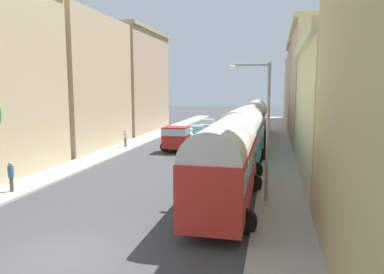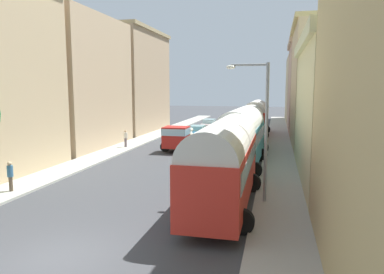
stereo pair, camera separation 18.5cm
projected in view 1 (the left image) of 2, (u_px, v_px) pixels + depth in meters
ground_plane at (207, 142)px, 38.29m from camera, size 154.00×154.00×0.00m
sidewalk_left at (143, 140)px, 39.86m from camera, size 2.50×70.00×0.14m
sidewalk_right at (278, 144)px, 36.69m from camera, size 2.50×70.00×0.14m
building_left_2 at (84, 83)px, 34.26m from camera, size 4.69×11.76×12.35m
building_left_3 at (136, 81)px, 47.26m from camera, size 5.36×13.60×13.12m
building_right_1 at (349, 109)px, 22.36m from camera, size 6.17×14.44×8.81m
building_right_2 at (323, 85)px, 35.85m from camera, size 6.52×12.34×11.94m
building_right_3 at (310, 86)px, 47.79m from camera, size 6.29×10.99×11.77m
building_right_4 at (303, 90)px, 60.87m from camera, size 5.87×14.15×10.79m
parked_bus_0 at (226, 160)px, 17.15m from camera, size 3.32×9.75×4.21m
parked_bus_1 at (242, 135)px, 25.85m from camera, size 3.56×8.82×4.31m
parked_bus_2 at (250, 125)px, 34.57m from camera, size 3.57×9.04×3.95m
parked_bus_3 at (255, 116)px, 43.25m from camera, size 3.36×8.72×4.22m
cargo_truck_0 at (180, 137)px, 33.55m from camera, size 3.05×6.58×2.30m
car_0 at (197, 132)px, 40.37m from camera, size 2.34×4.02×1.57m
car_1 at (208, 125)px, 48.39m from camera, size 2.21×4.14×1.60m
car_2 at (230, 133)px, 39.52m from camera, size 2.25×3.86×1.68m
car_3 at (232, 126)px, 46.66m from camera, size 2.32×4.18×1.66m
pedestrian_0 at (125, 138)px, 34.38m from camera, size 0.53×0.53×1.76m
pedestrian_1 at (11, 175)px, 19.53m from camera, size 0.40×0.40×1.78m
streetlamp_near at (262, 120)px, 17.53m from camera, size 2.06×0.28×6.90m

